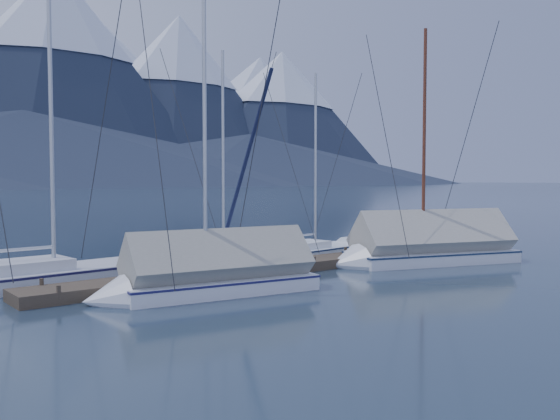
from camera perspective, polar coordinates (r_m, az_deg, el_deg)
The scene contains 9 objects.
ground at distance 19.63m, azimuth 3.71°, elevation -6.66°, with size 1000.00×1000.00×0.00m, color #172433.
dock at distance 21.10m, azimuth -0.00°, elevation -5.68°, with size 18.00×1.50×0.54m.
mooring_posts at distance 20.76m, azimuth -1.08°, elevation -5.15°, with size 15.12×1.52×0.35m.
sailboat_open_left at distance 20.22m, azimuth -19.46°, elevation -6.02°, with size 7.99×3.37×10.37m.
sailboat_open_mid at distance 23.23m, azimuth -4.66°, elevation -4.77°, with size 7.03×3.48×8.95m.
sailboat_open_right at distance 25.67m, azimuth 4.07°, elevation -4.04°, with size 6.61×2.82×8.52m.
sailboat_covered_near at distance 23.75m, azimuth 13.25°, elevation -3.83°, with size 8.09×4.74×10.07m.
sailboat_covered_far at distance 17.09m, azimuth -7.58°, elevation -6.58°, with size 6.91×3.19×9.36m.
person at distance 26.44m, azimuth 12.14°, elevation -1.70°, with size 0.60×0.39×1.64m, color black.
Camera 1 is at (-13.15, -14.19, 3.29)m, focal length 38.00 mm.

